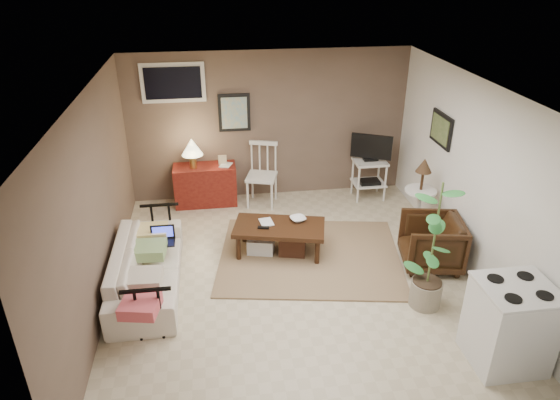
{
  "coord_description": "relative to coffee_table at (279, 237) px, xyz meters",
  "views": [
    {
      "loc": [
        -0.91,
        -5.16,
        3.73
      ],
      "look_at": [
        -0.13,
        0.35,
        0.94
      ],
      "focal_mm": 32.0,
      "sensor_mm": 36.0,
      "label": 1
    }
  ],
  "objects": [
    {
      "name": "floor",
      "position": [
        0.11,
        -0.6,
        -0.25
      ],
      "size": [
        5.0,
        5.0,
        0.0
      ],
      "primitive_type": "plane",
      "color": "#C1B293",
      "rests_on": "ground"
    },
    {
      "name": "art_back",
      "position": [
        -0.44,
        1.87,
        1.2
      ],
      "size": [
        0.5,
        0.03,
        0.6
      ],
      "primitive_type": "cube",
      "color": "black"
    },
    {
      "name": "art_right",
      "position": [
        2.33,
        0.45,
        1.27
      ],
      "size": [
        0.03,
        0.6,
        0.45
      ],
      "primitive_type": "cube",
      "color": "black"
    },
    {
      "name": "window",
      "position": [
        -1.34,
        1.87,
        1.7
      ],
      "size": [
        0.96,
        0.03,
        0.6
      ],
      "primitive_type": "cube",
      "color": "silver"
    },
    {
      "name": "rug",
      "position": [
        0.41,
        -0.15,
        -0.24
      ],
      "size": [
        2.71,
        2.31,
        0.02
      ],
      "primitive_type": "cube",
      "rotation": [
        0.0,
        0.0,
        -0.17
      ],
      "color": "#88724F",
      "rests_on": "floor"
    },
    {
      "name": "coffee_table",
      "position": [
        0.0,
        0.0,
        0.0
      ],
      "size": [
        1.32,
        0.89,
        0.46
      ],
      "color": "#341E0E",
      "rests_on": "floor"
    },
    {
      "name": "sofa",
      "position": [
        -1.69,
        -0.54,
        0.13
      ],
      "size": [
        0.57,
        1.96,
        0.76
      ],
      "primitive_type": "imported",
      "rotation": [
        0.0,
        0.0,
        1.57
      ],
      "color": "beige",
      "rests_on": "floor"
    },
    {
      "name": "sofa_pillows",
      "position": [
        -1.64,
        -0.76,
        0.21
      ],
      "size": [
        0.38,
        1.86,
        0.13
      ],
      "primitive_type": null,
      "color": "beige",
      "rests_on": "sofa"
    },
    {
      "name": "sofa_end_rails",
      "position": [
        -1.58,
        -0.54,
        0.07
      ],
      "size": [
        0.53,
        1.95,
        0.66
      ],
      "primitive_type": null,
      "color": "black",
      "rests_on": "floor"
    },
    {
      "name": "laptop",
      "position": [
        -1.5,
        -0.2,
        0.24
      ],
      "size": [
        0.3,
        0.22,
        0.2
      ],
      "color": "black",
      "rests_on": "sofa"
    },
    {
      "name": "red_console",
      "position": [
        -0.98,
        1.66,
        0.14
      ],
      "size": [
        0.99,
        0.44,
        1.14
      ],
      "color": "maroon",
      "rests_on": "floor"
    },
    {
      "name": "spindle_chair",
      "position": [
        -0.06,
        1.54,
        0.22
      ],
      "size": [
        0.57,
        0.57,
        1.01
      ],
      "color": "silver",
      "rests_on": "floor"
    },
    {
      "name": "tv_stand",
      "position": [
        1.72,
        1.5,
        0.33
      ],
      "size": [
        0.61,
        0.42,
        1.1
      ],
      "color": "silver",
      "rests_on": "floor"
    },
    {
      "name": "side_table",
      "position": [
        2.06,
        0.24,
        0.48
      ],
      "size": [
        0.44,
        0.44,
        1.19
      ],
      "color": "silver",
      "rests_on": "floor"
    },
    {
      "name": "armchair",
      "position": [
        1.92,
        -0.56,
        0.12
      ],
      "size": [
        0.8,
        0.84,
        0.75
      ],
      "primitive_type": "imported",
      "rotation": [
        0.0,
        0.0,
        -1.76
      ],
      "color": "black",
      "rests_on": "floor"
    },
    {
      "name": "potted_plant",
      "position": [
        1.54,
        -1.35,
        0.6
      ],
      "size": [
        0.4,
        0.4,
        1.6
      ],
      "color": "gray",
      "rests_on": "floor"
    },
    {
      "name": "stove",
      "position": [
        1.96,
        -2.3,
        0.2
      ],
      "size": [
        0.7,
        0.65,
        0.91
      ],
      "color": "silver",
      "rests_on": "floor"
    },
    {
      "name": "bowl",
      "position": [
        0.28,
        0.1,
        0.28
      ],
      "size": [
        0.21,
        0.1,
        0.21
      ],
      "primitive_type": "imported",
      "rotation": [
        0.0,
        0.0,
        0.23
      ],
      "color": "#341E0E",
      "rests_on": "coffee_table"
    },
    {
      "name": "book_table",
      "position": [
        -0.24,
        0.08,
        0.29
      ],
      "size": [
        0.17,
        0.04,
        0.23
      ],
      "primitive_type": "imported",
      "rotation": [
        0.0,
        0.0,
        0.13
      ],
      "color": "#341E0E",
      "rests_on": "coffee_table"
    },
    {
      "name": "book_console",
      "position": [
        -0.7,
        1.67,
        0.52
      ],
      "size": [
        0.16,
        0.08,
        0.23
      ],
      "primitive_type": "imported",
      "rotation": [
        0.0,
        0.0,
        -0.39
      ],
      "color": "#341E0E",
      "rests_on": "red_console"
    }
  ]
}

